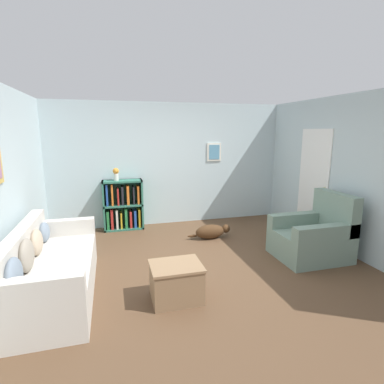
# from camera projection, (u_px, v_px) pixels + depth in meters

# --- Properties ---
(ground_plane) EXTENTS (14.00, 14.00, 0.00)m
(ground_plane) POSITION_uv_depth(u_px,v_px,m) (199.00, 263.00, 4.62)
(ground_plane) COLOR brown
(wall_back) EXTENTS (5.60, 0.13, 2.60)m
(wall_back) POSITION_uv_depth(u_px,v_px,m) (170.00, 164.00, 6.49)
(wall_back) COLOR silver
(wall_back) RESTS_ON ground_plane
(wall_left) EXTENTS (0.13, 5.00, 2.60)m
(wall_left) POSITION_uv_depth(u_px,v_px,m) (2.00, 189.00, 3.70)
(wall_left) COLOR silver
(wall_left) RESTS_ON ground_plane
(wall_right) EXTENTS (0.16, 5.00, 2.60)m
(wall_right) POSITION_uv_depth(u_px,v_px,m) (344.00, 174.00, 5.04)
(wall_right) COLOR silver
(wall_right) RESTS_ON ground_plane
(couch) EXTENTS (0.87, 2.05, 0.86)m
(couch) POSITION_uv_depth(u_px,v_px,m) (50.00, 271.00, 3.66)
(couch) COLOR beige
(couch) RESTS_ON ground_plane
(bookshelf) EXTENTS (0.80, 0.32, 1.03)m
(bookshelf) POSITION_uv_depth(u_px,v_px,m) (123.00, 206.00, 6.18)
(bookshelf) COLOR #2D6B56
(bookshelf) RESTS_ON ground_plane
(recliner_chair) EXTENTS (1.06, 0.88, 1.05)m
(recliner_chair) POSITION_uv_depth(u_px,v_px,m) (314.00, 236.00, 4.80)
(recliner_chair) COLOR gray
(recliner_chair) RESTS_ON ground_plane
(coffee_table) EXTENTS (0.61, 0.50, 0.45)m
(coffee_table) POSITION_uv_depth(u_px,v_px,m) (176.00, 281.00, 3.60)
(coffee_table) COLOR #846647
(coffee_table) RESTS_ON ground_plane
(dog) EXTENTS (0.83, 0.25, 0.27)m
(dog) POSITION_uv_depth(u_px,v_px,m) (211.00, 231.00, 5.68)
(dog) COLOR #472D19
(dog) RESTS_ON ground_plane
(vase) EXTENTS (0.12, 0.12, 0.25)m
(vase) POSITION_uv_depth(u_px,v_px,m) (116.00, 173.00, 6.00)
(vase) COLOR silver
(vase) RESTS_ON bookshelf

